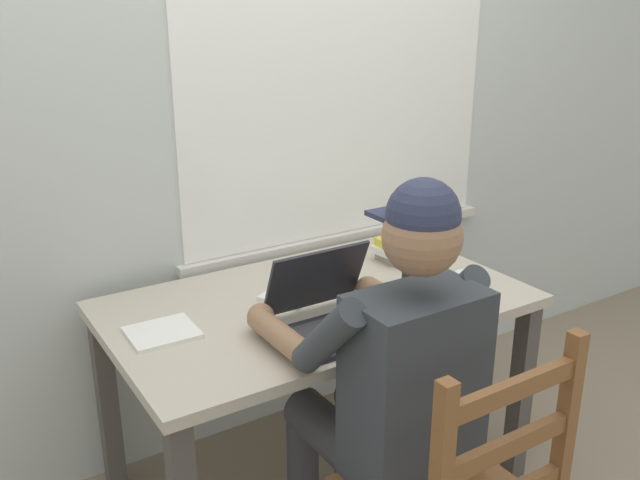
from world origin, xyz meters
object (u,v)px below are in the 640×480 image
seated_person (388,376)px  book_stack_main (401,249)px  laptop (333,310)px  coffee_mug_white (467,286)px  desk (318,324)px  computer_mouse (405,305)px  coffee_mug_dark (415,279)px

seated_person → book_stack_main: (0.52, 0.60, 0.07)m
laptop → coffee_mug_white: (0.47, -0.07, -0.01)m
laptop → book_stack_main: bearing=32.1°
desk → coffee_mug_white: (0.40, -0.26, 0.14)m
seated_person → laptop: (0.01, 0.28, 0.08)m
seated_person → coffee_mug_white: 0.52m
computer_mouse → coffee_mug_white: (0.21, -0.04, 0.03)m
desk → book_stack_main: book_stack_main is taller
desk → coffee_mug_dark: (0.30, -0.12, 0.14)m
computer_mouse → coffee_mug_white: size_ratio=0.84×
computer_mouse → coffee_mug_dark: 0.15m
coffee_mug_white → book_stack_main: size_ratio=0.63×
desk → seated_person: 0.48m
desk → seated_person: size_ratio=1.07×
coffee_mug_dark → desk: bearing=158.3°
laptop → computer_mouse: laptop is taller
desk → computer_mouse: (0.19, -0.22, 0.11)m
laptop → desk: bearing=71.1°
coffee_mug_dark → book_stack_main: size_ratio=0.64×
coffee_mug_white → computer_mouse: bearing=168.2°
seated_person → computer_mouse: size_ratio=12.40×
coffee_mug_white → coffee_mug_dark: bearing=125.4°
desk → coffee_mug_white: size_ratio=11.16×
coffee_mug_dark → coffee_mug_white: bearing=-54.6°
seated_person → book_stack_main: 0.79m
computer_mouse → coffee_mug_dark: (0.12, 0.10, 0.03)m
laptop → coffee_mug_dark: (0.37, 0.07, -0.01)m
desk → coffee_mug_dark: bearing=-21.7°
coffee_mug_white → desk: bearing=147.1°
desk → computer_mouse: size_ratio=13.28×
seated_person → coffee_mug_white: (0.48, 0.21, 0.07)m
seated_person → coffee_mug_white: size_ratio=10.41×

